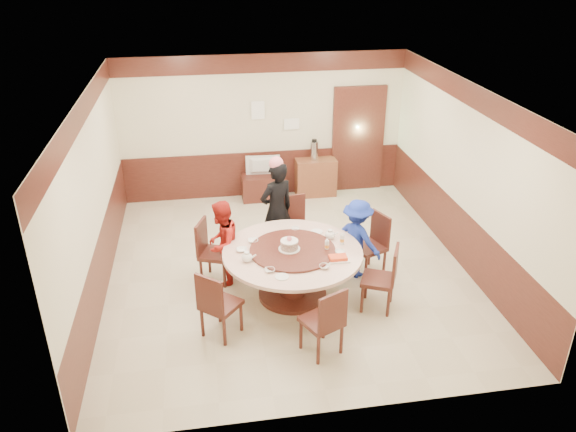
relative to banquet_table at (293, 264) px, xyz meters
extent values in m
plane|color=beige|center=(0.05, 0.72, -0.53)|extent=(6.00, 6.00, 0.00)
plane|color=white|center=(0.05, 0.72, 2.27)|extent=(6.00, 6.00, 0.00)
cube|color=beige|center=(0.05, 3.72, 0.87)|extent=(5.50, 0.04, 2.80)
cube|color=beige|center=(0.05, -2.28, 0.87)|extent=(5.50, 0.04, 2.80)
cube|color=beige|center=(-2.70, 0.72, 0.87)|extent=(0.04, 6.00, 2.80)
cube|color=beige|center=(2.80, 0.72, 0.87)|extent=(0.04, 6.00, 2.80)
cube|color=#461D16|center=(0.05, 0.72, -0.08)|extent=(5.50, 6.00, 0.90)
cube|color=#461D16|center=(0.05, 0.72, 2.09)|extent=(5.50, 6.00, 0.35)
cube|color=#461D16|center=(1.95, 3.67, 0.52)|extent=(1.05, 0.08, 2.18)
cube|color=#8FDD9E|center=(1.95, 3.69, 0.52)|extent=(0.88, 0.02, 2.05)
cylinder|color=#461D16|center=(0.00, 0.00, -0.50)|extent=(0.99, 0.99, 0.06)
cylinder|color=#461D16|center=(0.00, 0.00, -0.18)|extent=(0.39, 0.39, 0.65)
cylinder|color=beige|center=(0.00, 0.00, 0.19)|extent=(1.97, 1.97, 0.05)
cylinder|color=#461D16|center=(0.00, 0.00, 0.23)|extent=(1.20, 1.20, 0.03)
cube|color=#461D16|center=(1.25, 0.43, -0.08)|extent=(0.57, 0.57, 0.06)
cube|color=#461D16|center=(1.45, 0.51, 0.19)|extent=(0.20, 0.40, 0.50)
cube|color=#461D16|center=(1.25, 0.43, -0.32)|extent=(0.36, 0.36, 0.42)
cube|color=#461D16|center=(0.27, 1.19, -0.08)|extent=(0.50, 0.50, 0.06)
cube|color=#461D16|center=(0.24, 1.40, 0.19)|extent=(0.42, 0.10, 0.50)
cube|color=#461D16|center=(0.27, 1.19, -0.32)|extent=(0.36, 0.36, 0.42)
cube|color=#461D16|center=(-1.06, 0.61, -0.08)|extent=(0.57, 0.57, 0.06)
cube|color=#461D16|center=(-1.25, 0.69, 0.19)|extent=(0.19, 0.41, 0.50)
cube|color=#461D16|center=(-1.06, 0.61, -0.32)|extent=(0.36, 0.36, 0.42)
cube|color=#461D16|center=(-1.05, -0.70, -0.08)|extent=(0.62, 0.62, 0.06)
cube|color=#461D16|center=(-1.19, -0.86, 0.19)|extent=(0.34, 0.30, 0.50)
cube|color=#461D16|center=(-1.05, -0.70, -0.32)|extent=(0.36, 0.36, 0.42)
cube|color=#461D16|center=(0.15, -1.26, -0.08)|extent=(0.59, 0.59, 0.06)
cube|color=#461D16|center=(0.24, -1.45, 0.19)|extent=(0.40, 0.22, 0.50)
cube|color=#461D16|center=(0.15, -1.26, -0.32)|extent=(0.36, 0.36, 0.42)
cube|color=#461D16|center=(1.12, -0.46, -0.08)|extent=(0.58, 0.58, 0.06)
cube|color=#461D16|center=(1.31, -0.55, 0.19)|extent=(0.21, 0.40, 0.50)
cube|color=#461D16|center=(1.12, -0.46, -0.32)|extent=(0.36, 0.36, 0.42)
imported|color=black|center=(-0.05, 1.19, 0.28)|extent=(0.70, 0.60, 1.63)
imported|color=#AD1D17|center=(-0.96, 0.53, 0.13)|extent=(0.73, 0.80, 1.32)
imported|color=#182D9A|center=(1.06, 0.42, 0.09)|extent=(0.88, 0.92, 1.25)
cylinder|color=white|center=(-0.05, 0.00, 0.25)|extent=(0.31, 0.31, 0.01)
cylinder|color=gray|center=(-0.05, 0.00, 0.31)|extent=(0.24, 0.24, 0.11)
cylinder|color=white|center=(-0.05, 0.00, 0.38)|extent=(0.25, 0.25, 0.01)
sphere|color=#E96E7B|center=(-0.05, 0.00, 0.42)|extent=(0.07, 0.07, 0.07)
ellipsoid|color=white|center=(-0.66, -0.18, 0.28)|extent=(0.17, 0.15, 0.13)
ellipsoid|color=white|center=(0.60, 0.27, 0.28)|extent=(0.17, 0.15, 0.13)
imported|color=white|center=(-0.52, 0.35, 0.23)|extent=(0.15, 0.15, 0.04)
imported|color=white|center=(0.34, -0.52, 0.24)|extent=(0.14, 0.14, 0.04)
imported|color=white|center=(-0.39, -0.48, 0.23)|extent=(0.13, 0.13, 0.03)
imported|color=white|center=(0.64, -0.18, 0.24)|extent=(0.14, 0.14, 0.04)
imported|color=white|center=(-0.70, 0.11, 0.24)|extent=(0.15, 0.15, 0.04)
imported|color=white|center=(0.15, 0.61, 0.24)|extent=(0.12, 0.12, 0.04)
cylinder|color=white|center=(-0.25, -0.65, 0.22)|extent=(0.18, 0.18, 0.01)
cylinder|color=white|center=(0.45, 0.50, 0.22)|extent=(0.18, 0.18, 0.01)
cube|color=white|center=(0.57, -0.35, 0.23)|extent=(0.30, 0.20, 0.02)
cube|color=#E4411A|center=(0.57, -0.35, 0.26)|extent=(0.24, 0.15, 0.04)
cylinder|color=silver|center=(0.48, -0.07, 0.30)|extent=(0.06, 0.06, 0.16)
cylinder|color=silver|center=(0.73, 0.07, 0.30)|extent=(0.06, 0.06, 0.16)
cube|color=#461D16|center=(0.00, 3.47, -0.28)|extent=(0.85, 0.45, 0.50)
imported|color=gray|center=(0.00, 3.47, 0.16)|extent=(0.67, 0.13, 0.39)
cube|color=brown|center=(1.07, 3.50, -0.16)|extent=(0.80, 0.40, 0.75)
cylinder|color=silver|center=(1.02, 3.50, 0.41)|extent=(0.15, 0.15, 0.38)
cube|color=white|center=(-0.05, 3.67, 1.22)|extent=(0.25, 0.00, 0.35)
cube|color=white|center=(0.60, 3.67, 0.92)|extent=(0.30, 0.00, 0.22)
camera|label=1|loc=(-1.16, -6.72, 4.13)|focal=35.00mm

